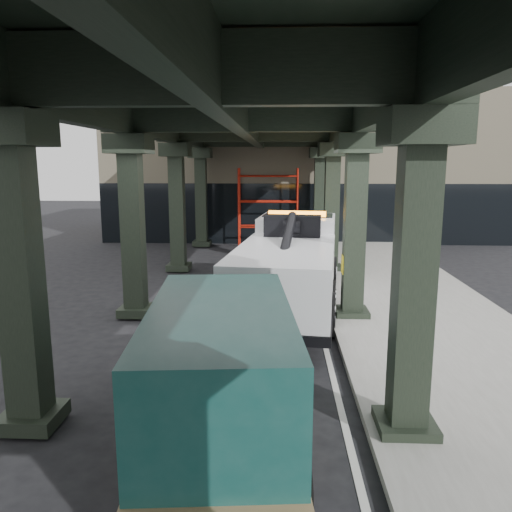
# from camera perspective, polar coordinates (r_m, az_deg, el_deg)

# --- Properties ---
(ground) EXTENTS (90.00, 90.00, 0.00)m
(ground) POSITION_cam_1_polar(r_m,az_deg,el_deg) (12.11, -0.28, -9.99)
(ground) COLOR black
(ground) RESTS_ON ground
(sidewalk) EXTENTS (5.00, 40.00, 0.15)m
(sidewalk) POSITION_cam_1_polar(r_m,az_deg,el_deg) (14.50, 18.33, -6.73)
(sidewalk) COLOR gray
(sidewalk) RESTS_ON ground
(lane_stripe) EXTENTS (0.12, 38.00, 0.01)m
(lane_stripe) POSITION_cam_1_polar(r_m,az_deg,el_deg) (14.03, 7.15, -7.13)
(lane_stripe) COLOR silver
(lane_stripe) RESTS_ON ground
(viaduct) EXTENTS (7.40, 32.00, 6.40)m
(viaduct) POSITION_cam_1_polar(r_m,az_deg,el_deg) (13.42, -1.62, 15.73)
(viaduct) COLOR black
(viaduct) RESTS_ON ground
(building) EXTENTS (22.00, 10.00, 8.00)m
(building) POSITION_cam_1_polar(r_m,az_deg,el_deg) (31.36, 5.36, 10.07)
(building) COLOR #C6B793
(building) RESTS_ON ground
(scaffolding) EXTENTS (3.08, 0.88, 4.00)m
(scaffolding) POSITION_cam_1_polar(r_m,az_deg,el_deg) (26.06, 1.40, 5.85)
(scaffolding) COLOR red
(scaffolding) RESTS_ON ground
(tow_truck) EXTENTS (3.39, 8.93, 2.86)m
(tow_truck) POSITION_cam_1_polar(r_m,az_deg,el_deg) (14.64, 4.03, -0.71)
(tow_truck) COLOR black
(tow_truck) RESTS_ON ground
(towed_van) EXTENTS (2.62, 5.66, 2.23)m
(towed_van) POSITION_cam_1_polar(r_m,az_deg,el_deg) (7.79, -3.98, -12.55)
(towed_van) COLOR #113F3A
(towed_van) RESTS_ON ground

